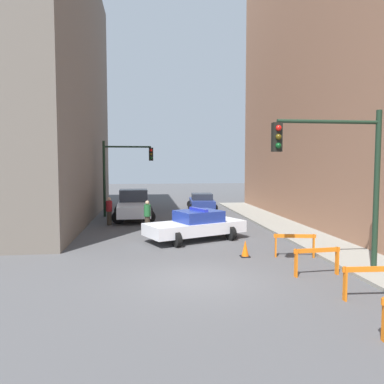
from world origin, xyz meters
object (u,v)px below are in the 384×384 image
object	(u,v)px
pedestrian_corner	(109,211)
barrier_mid	(372,277)
police_car	(196,225)
white_truck	(134,205)
traffic_light_near	(344,166)
barrier_back	(317,257)
barrier_corner	(295,241)
traffic_cone	(245,249)
pedestrian_crossing	(147,215)
traffic_light_far	(120,167)
parked_car_near	(202,201)

from	to	relation	value
pedestrian_corner	barrier_mid	distance (m)	15.63
police_car	white_truck	xyz separation A→B (m)	(-3.15, 7.39, 0.18)
traffic_light_near	barrier_back	distance (m)	3.05
barrier_corner	traffic_cone	bearing A→B (deg)	170.92
barrier_corner	traffic_cone	distance (m)	1.92
pedestrian_crossing	barrier_back	bearing A→B (deg)	-114.17
traffic_light_far	white_truck	distance (m)	3.00
white_truck	barrier_mid	bearing A→B (deg)	-69.05
barrier_mid	barrier_corner	distance (m)	4.64
traffic_light_far	white_truck	xyz separation A→B (m)	(0.91, -1.40, -2.49)
barrier_corner	pedestrian_corner	bearing A→B (deg)	131.81
traffic_light_near	traffic_light_far	distance (m)	16.84
traffic_light_near	police_car	xyz separation A→B (m)	(-3.97, 6.01, -2.81)
traffic_light_near	white_truck	distance (m)	15.40
pedestrian_corner	barrier_back	bearing A→B (deg)	-124.48
police_car	barrier_corner	world-z (taller)	police_car
traffic_light_far	police_car	world-z (taller)	traffic_light_far
traffic_light_far	pedestrian_crossing	world-z (taller)	traffic_light_far
white_truck	parked_car_near	size ratio (longest dim) A/B	1.24
white_truck	barrier_back	world-z (taller)	white_truck
pedestrian_corner	barrier_back	xyz separation A→B (m)	(7.59, -11.17, -0.24)
barrier_back	pedestrian_corner	bearing A→B (deg)	124.20
white_truck	pedestrian_corner	xyz separation A→B (m)	(-1.35, -2.35, -0.04)
white_truck	barrier_back	distance (m)	14.89
police_car	pedestrian_crossing	bearing A→B (deg)	16.95
traffic_light_near	white_truck	size ratio (longest dim) A/B	0.95
white_truck	traffic_light_near	bearing A→B (deg)	-64.07
pedestrian_crossing	pedestrian_corner	world-z (taller)	same
parked_car_near	barrier_back	world-z (taller)	parked_car_near
white_truck	parked_car_near	world-z (taller)	white_truck
traffic_light_far	pedestrian_crossing	distance (m)	6.90
traffic_cone	traffic_light_near	bearing A→B (deg)	-45.89
traffic_light_far	pedestrian_corner	size ratio (longest dim) A/B	3.13
barrier_mid	barrier_back	bearing A→B (deg)	101.39
pedestrian_corner	police_car	bearing A→B (deg)	-116.89
barrier_mid	traffic_light_near	bearing A→B (deg)	79.62
barrier_back	parked_car_near	bearing A→B (deg)	93.25
parked_car_near	barrier_mid	xyz separation A→B (m)	(1.47, -20.27, -0.06)
barrier_mid	traffic_cone	bearing A→B (deg)	112.76
pedestrian_crossing	barrier_back	distance (m)	10.27
police_car	barrier_mid	size ratio (longest dim) A/B	3.15
traffic_light_far	barrier_mid	size ratio (longest dim) A/B	3.25
pedestrian_corner	pedestrian_crossing	bearing A→B (deg)	-115.87
traffic_light_near	barrier_mid	xyz separation A→B (m)	(-0.43, -2.36, -2.91)
white_truck	traffic_cone	world-z (taller)	white_truck
traffic_light_near	barrier_back	world-z (taller)	traffic_light_near
traffic_light_far	barrier_corner	bearing A→B (deg)	-59.42
pedestrian_crossing	barrier_back	xyz separation A→B (m)	(5.36, -8.76, -0.24)
white_truck	barrier_back	xyz separation A→B (m)	(6.24, -13.52, -0.29)
white_truck	police_car	bearing A→B (deg)	-68.96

